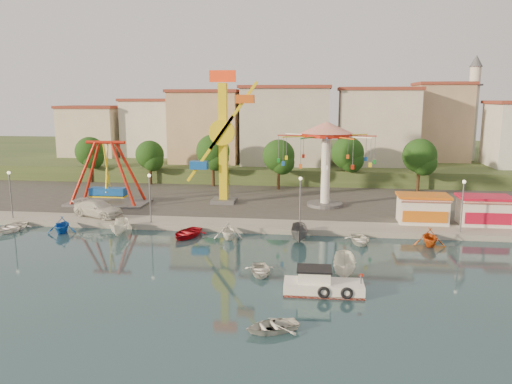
% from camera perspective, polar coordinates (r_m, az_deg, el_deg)
% --- Properties ---
extents(ground, '(200.00, 200.00, 0.00)m').
position_cam_1_polar(ground, '(41.00, -7.14, -9.02)').
color(ground, '#132C36').
rests_on(ground, ground).
extents(quay_deck, '(200.00, 100.00, 0.60)m').
position_cam_1_polar(quay_deck, '(100.73, 1.59, 3.00)').
color(quay_deck, '#9E998E').
rests_on(quay_deck, ground).
extents(asphalt_pad, '(90.00, 28.00, 0.01)m').
position_cam_1_polar(asphalt_pad, '(69.32, -1.03, -0.26)').
color(asphalt_pad, '#4C4944').
rests_on(asphalt_pad, quay_deck).
extents(hill_terrace, '(200.00, 60.00, 3.00)m').
position_cam_1_polar(hill_terrace, '(105.52, 1.86, 4.00)').
color(hill_terrace, '#384C26').
rests_on(hill_terrace, ground).
extents(pirate_ship_ride, '(10.00, 5.00, 8.00)m').
position_cam_1_polar(pirate_ship_ride, '(64.98, -16.64, 1.94)').
color(pirate_ship_ride, '#59595E').
rests_on(pirate_ship_ride, quay_deck).
extents(kamikaze_tower, '(6.14, 3.10, 16.50)m').
position_cam_1_polar(kamikaze_tower, '(62.42, -3.53, 5.84)').
color(kamikaze_tower, '#59595E').
rests_on(kamikaze_tower, quay_deck).
extents(wave_swinger, '(11.60, 11.60, 10.40)m').
position_cam_1_polar(wave_swinger, '(61.34, 8.03, 5.37)').
color(wave_swinger, '#59595E').
rests_on(wave_swinger, quay_deck).
extents(booth_left, '(5.40, 3.78, 3.08)m').
position_cam_1_polar(booth_left, '(56.18, 18.50, -1.80)').
color(booth_left, white).
rests_on(booth_left, quay_deck).
extents(booth_mid, '(5.40, 3.78, 3.08)m').
position_cam_1_polar(booth_mid, '(57.74, 24.60, -1.89)').
color(booth_mid, white).
rests_on(booth_mid, quay_deck).
extents(lamp_post_0, '(0.14, 0.14, 5.00)m').
position_cam_1_polar(lamp_post_0, '(61.58, -26.21, -0.40)').
color(lamp_post_0, '#59595E').
rests_on(lamp_post_0, quay_deck).
extents(lamp_post_1, '(0.14, 0.14, 5.00)m').
position_cam_1_polar(lamp_post_1, '(54.46, -12.01, -0.85)').
color(lamp_post_1, '#59595E').
rests_on(lamp_post_1, quay_deck).
extents(lamp_post_2, '(0.14, 0.14, 5.00)m').
position_cam_1_polar(lamp_post_2, '(51.50, 5.06, -1.31)').
color(lamp_post_2, '#59595E').
rests_on(lamp_post_2, quay_deck).
extents(lamp_post_3, '(0.14, 0.14, 5.00)m').
position_cam_1_polar(lamp_post_3, '(53.38, 22.50, -1.67)').
color(lamp_post_3, '#59595E').
rests_on(lamp_post_3, quay_deck).
extents(tree_0, '(4.60, 4.60, 7.19)m').
position_cam_1_polar(tree_0, '(82.92, -18.45, 4.40)').
color(tree_0, '#382314').
rests_on(tree_0, quay_deck).
extents(tree_1, '(4.35, 4.35, 6.80)m').
position_cam_1_polar(tree_1, '(78.45, -12.05, 4.18)').
color(tree_1, '#382314').
rests_on(tree_1, quay_deck).
extents(tree_2, '(5.02, 5.02, 7.85)m').
position_cam_1_polar(tree_2, '(75.26, -4.95, 4.66)').
color(tree_2, '#382314').
rests_on(tree_2, quay_deck).
extents(tree_3, '(4.68, 4.68, 7.32)m').
position_cam_1_polar(tree_3, '(72.41, 2.59, 4.16)').
color(tree_3, '#382314').
rests_on(tree_3, quay_deck).
extents(tree_4, '(4.86, 4.86, 7.60)m').
position_cam_1_polar(tree_4, '(75.25, 10.42, 4.39)').
color(tree_4, '#382314').
rests_on(tree_4, quay_deck).
extents(tree_5, '(4.83, 4.83, 7.54)m').
position_cam_1_polar(tree_5, '(74.69, 18.19, 3.96)').
color(tree_5, '#382314').
rests_on(tree_5, quay_deck).
extents(building_0, '(9.26, 9.53, 11.87)m').
position_cam_1_polar(building_0, '(94.05, -20.26, 7.09)').
color(building_0, beige).
rests_on(building_0, hill_terrace).
extents(building_1, '(12.33, 9.01, 8.63)m').
position_cam_1_polar(building_1, '(94.26, -12.15, 6.52)').
color(building_1, silver).
rests_on(building_1, hill_terrace).
extents(building_2, '(11.95, 9.28, 11.23)m').
position_cam_1_polar(building_2, '(91.25, -4.18, 7.42)').
color(building_2, tan).
rests_on(building_2, hill_terrace).
extents(building_3, '(12.59, 10.50, 9.20)m').
position_cam_1_polar(building_3, '(86.47, 4.46, 6.56)').
color(building_3, beige).
rests_on(building_3, hill_terrace).
extents(building_4, '(10.75, 9.23, 9.24)m').
position_cam_1_polar(building_4, '(90.24, 13.20, 6.50)').
color(building_4, beige).
rests_on(building_4, hill_terrace).
extents(building_5, '(12.77, 10.96, 11.21)m').
position_cam_1_polar(building_5, '(90.68, 21.78, 6.67)').
color(building_5, tan).
rests_on(building_5, hill_terrace).
extents(minaret, '(2.80, 2.80, 18.00)m').
position_cam_1_polar(minaret, '(95.03, 23.55, 9.08)').
color(minaret, silver).
rests_on(minaret, hill_terrace).
extents(cabin_motorboat, '(5.71, 2.39, 2.00)m').
position_cam_1_polar(cabin_motorboat, '(36.61, 7.50, -10.60)').
color(cabin_motorboat, white).
rests_on(cabin_motorboat, ground).
extents(rowboat_a, '(2.90, 3.66, 0.68)m').
position_cam_1_polar(rowboat_a, '(40.01, 0.47, -8.92)').
color(rowboat_a, silver).
rests_on(rowboat_a, ground).
extents(rowboat_b, '(4.00, 3.56, 0.68)m').
position_cam_1_polar(rowboat_b, '(30.93, 1.80, -15.04)').
color(rowboat_b, silver).
rests_on(rowboat_b, ground).
extents(skiff, '(1.96, 4.67, 1.77)m').
position_cam_1_polar(skiff, '(39.71, 10.10, -8.41)').
color(skiff, silver).
rests_on(skiff, ground).
extents(van, '(6.63, 4.60, 1.78)m').
position_cam_1_polar(van, '(59.10, -17.59, -1.81)').
color(van, beige).
rests_on(van, quay_deck).
extents(moored_boat_0, '(3.17, 4.25, 0.84)m').
position_cam_1_polar(moored_boat_0, '(58.50, -26.19, -3.62)').
color(moored_boat_0, white).
rests_on(moored_boat_0, ground).
extents(moored_boat_1, '(3.57, 3.89, 1.73)m').
position_cam_1_polar(moored_boat_1, '(55.50, -21.31, -3.50)').
color(moored_boat_1, blue).
rests_on(moored_boat_1, ground).
extents(moored_boat_2, '(2.09, 4.24, 1.57)m').
position_cam_1_polar(moored_boat_2, '(52.84, -15.31, -3.92)').
color(moored_boat_2, white).
rests_on(moored_boat_2, ground).
extents(moored_boat_3, '(4.08, 4.90, 0.88)m').
position_cam_1_polar(moored_boat_3, '(50.70, -7.94, -4.66)').
color(moored_boat_3, '#A90D19').
rests_on(moored_boat_3, ground).
extents(moored_boat_4, '(3.50, 3.84, 1.74)m').
position_cam_1_polar(moored_boat_4, '(49.66, -3.21, -4.38)').
color(moored_boat_4, white).
rests_on(moored_boat_4, ground).
extents(moored_boat_5, '(1.72, 4.27, 1.63)m').
position_cam_1_polar(moored_boat_5, '(48.92, 4.98, -4.71)').
color(moored_boat_5, '#58575C').
rests_on(moored_boat_5, ground).
extents(moored_boat_6, '(3.00, 3.89, 0.74)m').
position_cam_1_polar(moored_boat_6, '(49.18, 11.74, -5.35)').
color(moored_boat_6, white).
rests_on(moored_boat_6, ground).
extents(moored_boat_7, '(3.03, 3.45, 1.73)m').
position_cam_1_polar(moored_boat_7, '(50.00, 19.23, -4.88)').
color(moored_boat_7, '#D45312').
rests_on(moored_boat_7, ground).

